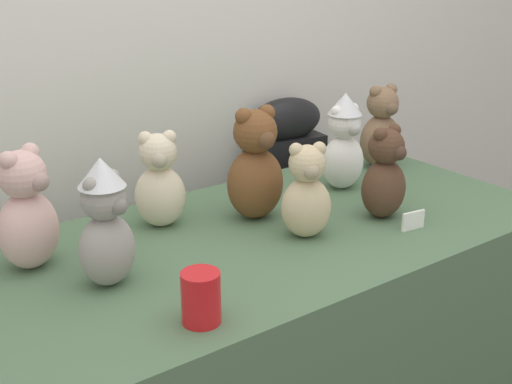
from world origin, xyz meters
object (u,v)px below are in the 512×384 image
object	(u,v)px
teddy_bear_ash	(105,224)
teddy_bear_blush	(27,213)
teddy_bear_cream	(160,183)
teddy_bear_sand	(307,194)
teddy_bear_snow	(344,143)
display_table	(256,365)
teddy_bear_mocha	(381,129)
instrument_case	(284,229)
teddy_bear_cocoa	(385,175)
party_cup_red	(201,298)
teddy_bear_chestnut	(255,167)

from	to	relation	value
teddy_bear_ash	teddy_bear_blush	size ratio (longest dim) A/B	1.01
teddy_bear_cream	teddy_bear_blush	bearing A→B (deg)	-149.71
teddy_bear_sand	teddy_bear_snow	size ratio (longest dim) A/B	0.85
display_table	teddy_bear_mocha	world-z (taller)	teddy_bear_mocha
instrument_case	teddy_bear_cream	xyz separation A→B (m)	(-0.67, -0.31, 0.41)
teddy_bear_cocoa	teddy_bear_blush	bearing A→B (deg)	156.48
teddy_bear_sand	display_table	bearing A→B (deg)	167.54
teddy_bear_mocha	teddy_bear_blush	size ratio (longest dim) A/B	0.95
teddy_bear_ash	teddy_bear_cocoa	bearing A→B (deg)	-28.25
teddy_bear_sand	party_cup_red	xyz separation A→B (m)	(-0.44, -0.20, -0.06)
teddy_bear_blush	party_cup_red	bearing A→B (deg)	-96.70
teddy_bear_chestnut	teddy_bear_blush	bearing A→B (deg)	177.41
teddy_bear_ash	teddy_bear_chestnut	world-z (taller)	teddy_bear_chestnut
teddy_bear_cream	teddy_bear_sand	world-z (taller)	teddy_bear_cream
teddy_bear_snow	party_cup_red	distance (m)	0.88
display_table	teddy_bear_cocoa	distance (m)	0.64
display_table	teddy_bear_cocoa	bearing A→B (deg)	-16.41
display_table	teddy_bear_mocha	distance (m)	0.88
teddy_bear_chestnut	party_cup_red	size ratio (longest dim) A/B	2.84
instrument_case	party_cup_red	xyz separation A→B (m)	(-0.85, -0.79, 0.35)
teddy_bear_snow	teddy_bear_sand	bearing A→B (deg)	-144.57
teddy_bear_ash	teddy_bear_blush	distance (m)	0.22
teddy_bear_ash	teddy_bear_snow	xyz separation A→B (m)	(0.85, 0.15, 0.00)
instrument_case	teddy_bear_ash	bearing A→B (deg)	-143.32
teddy_bear_mocha	party_cup_red	bearing A→B (deg)	-147.17
display_table	teddy_bear_cream	world-z (taller)	teddy_bear_cream
teddy_bear_mocha	teddy_bear_chestnut	size ratio (longest dim) A/B	0.89
teddy_bear_sand	teddy_bear_cocoa	distance (m)	0.26
display_table	teddy_bear_cocoa	world-z (taller)	teddy_bear_cocoa
teddy_bear_snow	teddy_bear_mocha	world-z (taller)	teddy_bear_snow
teddy_bear_cream	teddy_bear_mocha	xyz separation A→B (m)	(0.84, 0.01, 0.01)
party_cup_red	teddy_bear_blush	bearing A→B (deg)	112.43
teddy_bear_sand	teddy_bear_mocha	size ratio (longest dim) A/B	0.91
teddy_bear_mocha	teddy_bear_cocoa	size ratio (longest dim) A/B	1.07
teddy_bear_ash	teddy_bear_cocoa	xyz separation A→B (m)	(0.78, -0.09, -0.02)
party_cup_red	teddy_bear_chestnut	bearing A→B (deg)	42.35
teddy_bear_ash	teddy_bear_sand	bearing A→B (deg)	-28.65
teddy_bear_ash	teddy_bear_blush	xyz separation A→B (m)	(-0.11, 0.19, -0.01)
display_table	teddy_bear_sand	distance (m)	0.53
instrument_case	teddy_bear_chestnut	world-z (taller)	teddy_bear_chestnut
teddy_bear_mocha	party_cup_red	world-z (taller)	teddy_bear_mocha
teddy_bear_sand	teddy_bear_mocha	bearing A→B (deg)	53.00
teddy_bear_sand	teddy_bear_snow	bearing A→B (deg)	58.85
teddy_bear_sand	teddy_bear_cocoa	bearing A→B (deg)	20.23
teddy_bear_ash	party_cup_red	distance (m)	0.29
instrument_case	teddy_bear_sand	xyz separation A→B (m)	(-0.41, -0.59, 0.41)
instrument_case	teddy_bear_sand	size ratio (longest dim) A/B	3.96
display_table	teddy_bear_snow	world-z (taller)	teddy_bear_snow
teddy_bear_cream	teddy_bear_ash	bearing A→B (deg)	-114.37
teddy_bear_cream	instrument_case	bearing A→B (deg)	49.31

